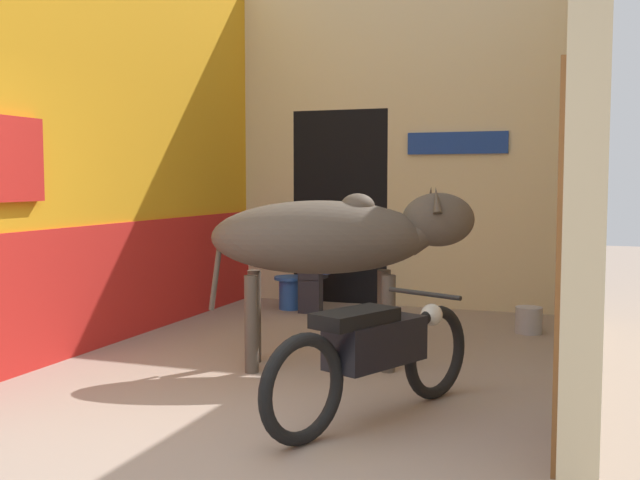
% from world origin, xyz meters
% --- Properties ---
extents(ground_plane, '(30.00, 30.00, 0.00)m').
position_xyz_m(ground_plane, '(0.00, 0.00, 0.00)').
color(ground_plane, gray).
extents(wall_left_shopfront, '(0.25, 5.27, 3.95)m').
position_xyz_m(wall_left_shopfront, '(-2.09, 2.63, 1.91)').
color(wall_left_shopfront, orange).
rests_on(wall_left_shopfront, ground_plane).
extents(wall_back_with_doorway, '(4.00, 0.93, 3.95)m').
position_xyz_m(wall_back_with_doorway, '(-0.31, 5.55, 1.64)').
color(wall_back_with_doorway, beige).
rests_on(wall_back_with_doorway, ground_plane).
extents(wall_right_with_door, '(0.22, 5.27, 3.95)m').
position_xyz_m(wall_right_with_door, '(2.09, 2.59, 1.95)').
color(wall_right_with_door, beige).
rests_on(wall_right_with_door, ground_plane).
extents(cow, '(2.13, 1.21, 1.46)m').
position_xyz_m(cow, '(0.23, 2.25, 1.04)').
color(cow, '#4C4238').
rests_on(cow, ground_plane).
extents(motorcycle_near, '(0.92, 1.77, 0.76)m').
position_xyz_m(motorcycle_near, '(0.88, 1.06, 0.43)').
color(motorcycle_near, black).
rests_on(motorcycle_near, ground_plane).
extents(shopkeeper_seated, '(0.36, 0.34, 1.22)m').
position_xyz_m(shopkeeper_seated, '(-0.82, 4.58, 0.64)').
color(shopkeeper_seated, '#282833').
rests_on(shopkeeper_seated, ground_plane).
extents(plastic_stool, '(0.38, 0.38, 0.38)m').
position_xyz_m(plastic_stool, '(-1.14, 4.63, 0.21)').
color(plastic_stool, '#2856B2').
rests_on(plastic_stool, ground_plane).
extents(bucket, '(0.26, 0.26, 0.26)m').
position_xyz_m(bucket, '(1.59, 4.14, 0.13)').
color(bucket, '#A8A8B2').
rests_on(bucket, ground_plane).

